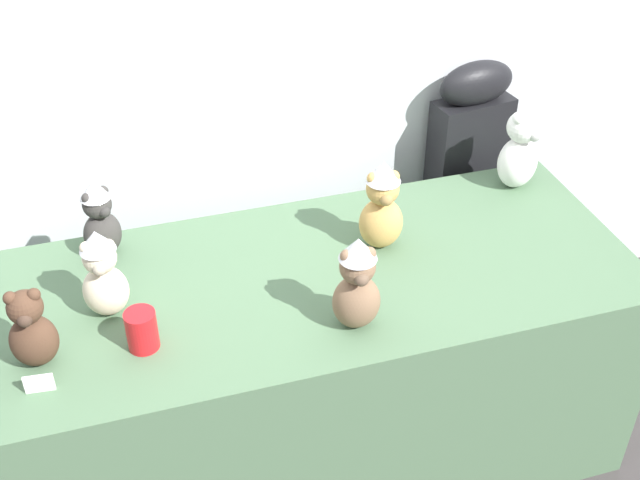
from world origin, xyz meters
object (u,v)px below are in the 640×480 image
display_table (320,367)px  instrument_case (462,198)px  teddy_bear_honey (382,206)px  teddy_bear_cocoa (31,330)px  teddy_bear_mocha (357,284)px  teddy_bear_snow (519,151)px  teddy_bear_charcoal (100,219)px  party_cup_red (142,330)px  teddy_bear_cream (103,274)px

display_table → instrument_case: (0.70, 0.51, 0.18)m
teddy_bear_honey → teddy_bear_cocoa: 1.01m
teddy_bear_mocha → teddy_bear_snow: bearing=39.8°
teddy_bear_honey → teddy_bear_charcoal: size_ratio=1.15×
teddy_bear_cocoa → party_cup_red: size_ratio=2.08×
instrument_case → party_cup_red: bearing=-159.8°
instrument_case → teddy_bear_cocoa: size_ratio=4.72×
instrument_case → teddy_bear_cocoa: 1.64m
display_table → teddy_bear_charcoal: (-0.57, 0.28, 0.49)m
display_table → teddy_bear_mocha: (0.03, -0.23, 0.51)m
teddy_bear_cocoa → teddy_bear_snow: teddy_bear_snow is taller
teddy_bear_honey → teddy_bear_snow: bearing=25.0°
teddy_bear_honey → party_cup_red: teddy_bear_honey is taller
teddy_bear_charcoal → teddy_bear_mocha: size_ratio=0.90×
teddy_bear_charcoal → display_table: bearing=-54.5°
display_table → teddy_bear_snow: teddy_bear_snow is taller
display_table → teddy_bear_snow: bearing=19.5°
party_cup_red → instrument_case: bearing=28.6°
teddy_bear_snow → teddy_bear_cream: bearing=167.5°
display_table → teddy_bear_cocoa: (-0.77, -0.13, 0.48)m
teddy_bear_charcoal → teddy_bear_cocoa: (-0.20, -0.41, -0.02)m
teddy_bear_cocoa → teddy_bear_snow: (1.53, 0.40, 0.02)m
teddy_bear_snow → teddy_bear_mocha: bearing=-169.1°
teddy_bear_honey → teddy_bear_cream: size_ratio=1.08×
instrument_case → teddy_bear_mocha: bearing=-140.7°
teddy_bear_charcoal → party_cup_red: bearing=-110.9°
teddy_bear_charcoal → teddy_bear_snow: (1.33, -0.01, 0.01)m
teddy_bear_charcoal → teddy_bear_mocha: (0.60, -0.51, 0.01)m
instrument_case → teddy_bear_cream: bearing=-167.0°
instrument_case → teddy_bear_charcoal: instrument_case is taller
teddy_bear_cream → party_cup_red: bearing=-59.9°
party_cup_red → teddy_bear_mocha: bearing=-8.2°
teddy_bear_charcoal → teddy_bear_mocha: bearing=-68.9°
teddy_bear_snow → teddy_bear_charcoal: bearing=156.0°
display_table → teddy_bear_honey: (0.21, 0.08, 0.51)m
instrument_case → teddy_bear_cream: 1.42m
display_table → teddy_bear_charcoal: bearing=154.2°
teddy_bear_charcoal → teddy_bear_cocoa: bearing=-144.3°
teddy_bear_snow → teddy_bear_honey: bearing=175.4°
teddy_bear_snow → display_table: bearing=176.0°
instrument_case → teddy_bear_snow: size_ratio=3.90×
instrument_case → teddy_bear_mocha: 1.06m
party_cup_red → teddy_bear_snow: bearing=18.3°
teddy_bear_cocoa → teddy_bear_snow: size_ratio=0.83×
teddy_bear_mocha → instrument_case: bearing=53.1°
teddy_bear_mocha → teddy_bear_cocoa: bearing=178.5°
teddy_bear_charcoal → teddy_bear_snow: teddy_bear_snow is taller
teddy_bear_charcoal → party_cup_red: 0.44m
display_table → party_cup_red: 0.68m
display_table → party_cup_red: size_ratio=16.61×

